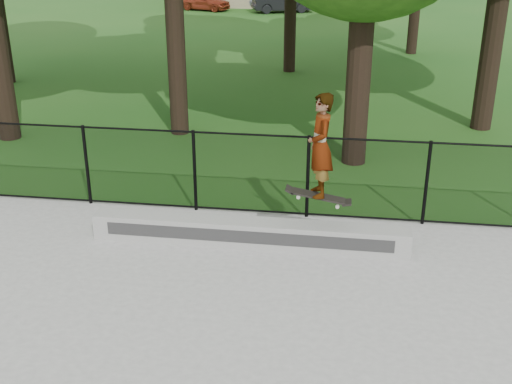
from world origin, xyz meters
The scene contains 5 objects.
grind_ledge centered at (1.16, 4.70, 0.27)m, with size 5.09×0.40×0.42m, color #AAABA5.
car_a centered at (-6.11, 33.93, 0.53)m, with size 1.25×3.08×1.06m, color maroon.
car_b centered at (-1.44, 33.68, 0.57)m, with size 1.22×3.16×1.15m, color black.
skater_airborne centered at (2.24, 4.67, 1.77)m, with size 0.83×0.66×1.75m.
chainlink_fence centered at (0.00, 5.90, 0.81)m, with size 16.06×0.06×1.50m.
Camera 1 is at (2.61, -4.40, 4.88)m, focal length 45.00 mm.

